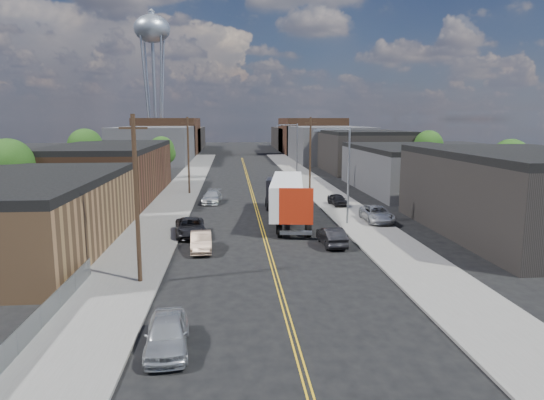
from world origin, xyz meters
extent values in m
plane|color=black|center=(0.00, 60.00, 0.00)|extent=(260.00, 260.00, 0.00)
cube|color=gold|center=(0.00, 45.00, 0.01)|extent=(0.32, 120.00, 0.01)
cube|color=slate|center=(-9.50, 45.00, 0.07)|extent=(5.00, 140.00, 0.15)
cube|color=slate|center=(9.50, 45.00, 0.07)|extent=(5.00, 140.00, 0.15)
cube|color=brown|center=(-18.00, 18.00, 2.50)|extent=(12.00, 22.00, 5.00)
cube|color=black|center=(-18.00, 18.00, 5.30)|extent=(12.00, 22.00, 0.60)
cube|color=#4B2F1E|center=(-18.00, 44.00, 3.00)|extent=(12.00, 26.00, 6.00)
cube|color=black|center=(-18.00, 44.00, 6.30)|extent=(12.00, 26.00, 0.60)
cube|color=black|center=(22.00, 20.00, 3.25)|extent=(14.00, 22.00, 6.50)
cube|color=black|center=(22.00, 20.00, 6.80)|extent=(14.00, 22.00, 0.60)
cube|color=navy|center=(15.20, 20.00, 3.60)|extent=(0.30, 20.00, 0.80)
cube|color=#3E3E41|center=(22.00, 46.00, 2.75)|extent=(14.00, 24.00, 5.50)
cube|color=black|center=(22.00, 46.00, 5.80)|extent=(14.00, 24.00, 0.60)
cube|color=black|center=(22.00, 72.00, 3.50)|extent=(14.00, 22.00, 7.00)
cube|color=black|center=(22.00, 72.00, 7.30)|extent=(14.00, 22.00, 0.60)
cube|color=#3E3E41|center=(-20.00, 95.00, 4.00)|extent=(16.00, 30.00, 8.00)
cube|color=#3E3E41|center=(20.00, 95.00, 4.00)|extent=(16.00, 30.00, 8.00)
cube|color=#4B2F1E|center=(-20.00, 120.00, 5.00)|extent=(16.00, 26.00, 10.00)
cube|color=#4B2F1E|center=(20.00, 120.00, 5.00)|extent=(16.00, 26.00, 10.00)
cube|color=black|center=(-20.00, 140.00, 3.50)|extent=(16.00, 40.00, 7.00)
cube|color=black|center=(20.00, 140.00, 3.50)|extent=(16.00, 40.00, 7.00)
cylinder|color=gray|center=(-22.00, 110.00, 15.00)|extent=(0.80, 0.80, 30.00)
cylinder|color=gray|center=(-23.76, 108.24, 15.00)|extent=(1.94, 1.94, 29.98)
cylinder|color=gray|center=(-20.24, 108.24, 15.00)|extent=(1.94, 1.94, 29.98)
cylinder|color=gray|center=(-23.76, 111.76, 15.00)|extent=(1.94, 1.94, 29.98)
cylinder|color=gray|center=(-20.24, 111.76, 15.00)|extent=(1.94, 1.94, 29.98)
ellipsoid|color=#9EA8B2|center=(-22.00, 110.00, 32.00)|extent=(9.00, 9.00, 6.75)
cylinder|color=#9EA8B2|center=(-22.00, 110.00, 35.60)|extent=(1.60, 1.60, 1.20)
cone|color=#9EA8B2|center=(-22.00, 110.00, 36.50)|extent=(1.80, 1.80, 0.80)
cylinder|color=gray|center=(8.00, 25.00, 4.50)|extent=(0.18, 0.18, 9.00)
cylinder|color=gray|center=(6.50, 25.00, 8.80)|extent=(3.00, 0.12, 0.12)
cube|color=gray|center=(5.00, 25.00, 8.70)|extent=(0.60, 0.25, 0.18)
cylinder|color=gray|center=(8.00, 60.00, 4.50)|extent=(0.18, 0.18, 9.00)
cylinder|color=gray|center=(6.50, 60.00, 8.80)|extent=(3.00, 0.12, 0.12)
cube|color=gray|center=(5.00, 60.00, 8.70)|extent=(0.60, 0.25, 0.18)
cylinder|color=black|center=(-8.20, 10.00, 5.00)|extent=(0.26, 0.26, 10.00)
cube|color=black|center=(-8.20, 10.00, 9.20)|extent=(1.60, 0.12, 0.12)
cylinder|color=black|center=(-8.20, 45.00, 5.00)|extent=(0.26, 0.26, 10.00)
cube|color=black|center=(-8.20, 45.00, 9.20)|extent=(1.60, 0.12, 0.12)
cylinder|color=black|center=(8.20, 48.00, 5.00)|extent=(0.26, 0.26, 10.00)
cube|color=black|center=(8.20, 48.00, 9.20)|extent=(1.60, 0.12, 0.12)
cube|color=slate|center=(-11.50, 3.50, 0.60)|extent=(0.02, 16.00, 1.20)
cube|color=slate|center=(-11.50, 3.50, 1.20)|extent=(0.05, 16.00, 0.05)
cylinder|color=black|center=(-24.00, 30.00, 2.12)|extent=(0.36, 0.36, 4.25)
sphere|color=#1B3E10|center=(-24.00, 30.00, 5.53)|extent=(4.76, 4.76, 4.76)
sphere|color=#1B3E10|center=(-23.40, 30.30, 4.68)|extent=(3.74, 3.74, 3.74)
sphere|color=#1B3E10|center=(-24.50, 29.60, 4.93)|extent=(3.40, 3.40, 3.40)
cylinder|color=black|center=(-24.00, 55.00, 2.25)|extent=(0.36, 0.36, 4.50)
sphere|color=#1B3E10|center=(-24.00, 55.00, 5.85)|extent=(5.04, 5.04, 5.04)
sphere|color=#1B3E10|center=(-23.40, 55.30, 4.95)|extent=(3.96, 3.96, 3.96)
sphere|color=#1B3E10|center=(-24.50, 54.60, 5.22)|extent=(3.60, 3.60, 3.60)
cylinder|color=black|center=(-14.00, 62.00, 1.88)|extent=(0.36, 0.36, 3.75)
sphere|color=#1B3E10|center=(-14.00, 62.00, 4.88)|extent=(4.20, 4.20, 4.20)
sphere|color=#1B3E10|center=(-13.40, 62.30, 4.12)|extent=(3.30, 3.30, 3.30)
sphere|color=#1B3E10|center=(-14.50, 61.60, 4.35)|extent=(3.00, 3.00, 3.00)
cylinder|color=black|center=(30.00, 36.00, 2.00)|extent=(0.36, 0.36, 4.00)
sphere|color=#1B3E10|center=(30.00, 36.00, 5.20)|extent=(4.48, 4.48, 4.48)
sphere|color=#1B3E10|center=(30.60, 36.30, 4.40)|extent=(3.52, 3.52, 3.52)
sphere|color=#1B3E10|center=(29.50, 35.60, 4.64)|extent=(3.20, 3.20, 3.20)
cylinder|color=black|center=(30.00, 60.00, 2.12)|extent=(0.36, 0.36, 4.25)
sphere|color=#1B3E10|center=(30.00, 60.00, 5.53)|extent=(4.76, 4.76, 4.76)
sphere|color=#1B3E10|center=(30.60, 60.30, 4.68)|extent=(3.74, 3.74, 3.74)
sphere|color=#1B3E10|center=(29.50, 59.60, 4.93)|extent=(3.40, 3.40, 3.40)
cube|color=white|center=(2.48, 26.16, 2.75)|extent=(4.39, 12.95, 2.96)
cube|color=#A8220C|center=(2.48, 19.81, 2.75)|extent=(2.76, 0.48, 2.98)
cube|color=gray|center=(2.48, 19.81, 0.58)|extent=(2.67, 0.94, 0.25)
cube|color=black|center=(2.48, 33.99, 1.64)|extent=(3.07, 3.70, 3.28)
cylinder|color=black|center=(2.48, 21.21, 0.53)|extent=(2.87, 1.41, 1.06)
cylinder|color=black|center=(2.48, 33.99, 0.53)|extent=(2.76, 1.39, 1.06)
imported|color=silver|center=(-5.49, 1.23, 0.76)|extent=(2.11, 4.56, 1.51)
imported|color=#8B705B|center=(-5.00, 16.99, 0.72)|extent=(1.78, 4.43, 1.43)
imported|color=black|center=(-6.18, 21.83, 0.74)|extent=(3.05, 5.55, 1.47)
imported|color=#BABDBF|center=(-5.00, 38.00, 0.71)|extent=(2.46, 5.04, 1.41)
imported|color=black|center=(5.00, 17.72, 0.73)|extent=(1.74, 4.47, 1.45)
imported|color=#B7B9BD|center=(10.95, 25.48, 0.88)|extent=(2.50, 5.28, 1.46)
imported|color=black|center=(9.17, 34.45, 0.79)|extent=(2.01, 3.92, 1.28)
imported|color=black|center=(4.50, 42.00, 0.73)|extent=(2.67, 5.34, 1.45)
camera|label=1|loc=(-2.67, -18.32, 9.69)|focal=32.00mm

